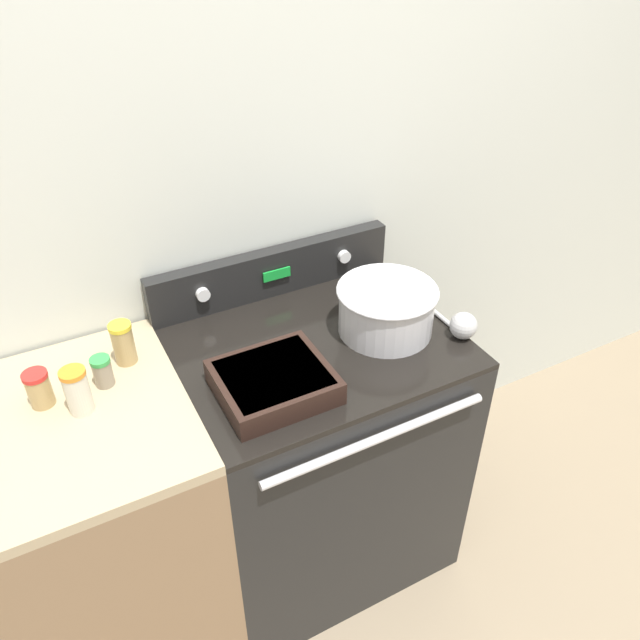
{
  "coord_description": "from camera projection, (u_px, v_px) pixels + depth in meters",
  "views": [
    {
      "loc": [
        -0.65,
        -0.92,
        2.0
      ],
      "look_at": [
        0.02,
        0.33,
        0.98
      ],
      "focal_mm": 35.0,
      "sensor_mm": 36.0,
      "label": 1
    }
  ],
  "objects": [
    {
      "name": "control_panel",
      "position": [
        273.0,
        272.0,
        1.93
      ],
      "size": [
        0.79,
        0.07,
        0.15
      ],
      "color": "black",
      "rests_on": "stove_range"
    },
    {
      "name": "ground_plane",
      "position": [
        362.0,
        612.0,
        2.07
      ],
      "size": [
        12.0,
        12.0,
        0.0
      ],
      "primitive_type": "plane",
      "color": "gray"
    },
    {
      "name": "mixing_bowl",
      "position": [
        386.0,
        307.0,
        1.77
      ],
      "size": [
        0.29,
        0.29,
        0.14
      ],
      "color": "silver",
      "rests_on": "stove_range"
    },
    {
      "name": "spice_jar_red_cap",
      "position": [
        39.0,
        389.0,
        1.52
      ],
      "size": [
        0.06,
        0.06,
        0.1
      ],
      "color": "tan",
      "rests_on": "side_counter"
    },
    {
      "name": "spice_jar_green_cap",
      "position": [
        103.0,
        371.0,
        1.58
      ],
      "size": [
        0.05,
        0.05,
        0.08
      ],
      "color": "gray",
      "rests_on": "side_counter"
    },
    {
      "name": "stove_range",
      "position": [
        317.0,
        453.0,
        2.03
      ],
      "size": [
        0.79,
        0.67,
        0.92
      ],
      "color": "black",
      "rests_on": "ground_plane"
    },
    {
      "name": "spice_jar_yellow_cap",
      "position": [
        123.0,
        343.0,
        1.64
      ],
      "size": [
        0.06,
        0.06,
        0.12
      ],
      "color": "tan",
      "rests_on": "side_counter"
    },
    {
      "name": "side_counter",
      "position": [
        110.0,
        534.0,
        1.78
      ],
      "size": [
        0.54,
        0.64,
        0.93
      ],
      "color": "#896B4C",
      "rests_on": "ground_plane"
    },
    {
      "name": "casserole_dish",
      "position": [
        274.0,
        381.0,
        1.58
      ],
      "size": [
        0.28,
        0.25,
        0.06
      ],
      "color": "black",
      "rests_on": "stove_range"
    },
    {
      "name": "spice_jar_orange_cap",
      "position": [
        77.0,
        391.0,
        1.49
      ],
      "size": [
        0.06,
        0.06,
        0.12
      ],
      "color": "beige",
      "rests_on": "side_counter"
    },
    {
      "name": "kitchen_wall",
      "position": [
        260.0,
        187.0,
        1.83
      ],
      "size": [
        8.0,
        0.05,
        2.5
      ],
      "color": "silver",
      "rests_on": "ground_plane"
    },
    {
      "name": "ladle",
      "position": [
        461.0,
        325.0,
        1.77
      ],
      "size": [
        0.08,
        0.27,
        0.08
      ],
      "color": "#B7B7B7",
      "rests_on": "stove_range"
    }
  ]
}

